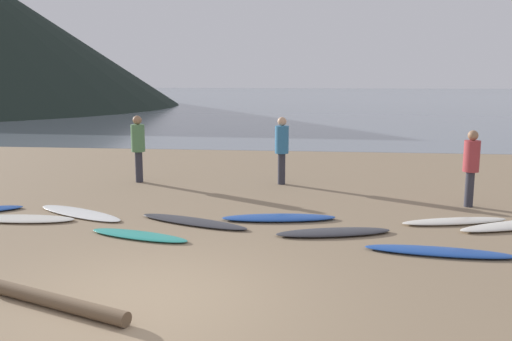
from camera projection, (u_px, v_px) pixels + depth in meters
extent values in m
cube|color=#8C7559|center=(245.00, 173.00, 16.76)|extent=(120.00, 120.00, 0.20)
cube|color=slate|center=(299.00, 98.00, 69.81)|extent=(140.00, 100.00, 0.01)
ellipsoid|color=silver|center=(22.00, 219.00, 10.86)|extent=(2.18, 0.69, 0.07)
ellipsoid|color=white|center=(80.00, 213.00, 11.32)|extent=(2.37, 1.59, 0.06)
ellipsoid|color=teal|center=(139.00, 235.00, 9.74)|extent=(2.04, 0.99, 0.07)
ellipsoid|color=#333338|center=(193.00, 221.00, 10.65)|extent=(2.43, 1.33, 0.08)
ellipsoid|color=#1E479E|center=(279.00, 218.00, 10.89)|extent=(2.35, 0.87, 0.10)
ellipsoid|color=#333338|center=(334.00, 232.00, 9.89)|extent=(2.21, 1.03, 0.09)
ellipsoid|color=#1E479E|center=(439.00, 252.00, 8.82)|extent=(2.41, 0.74, 0.09)
ellipsoid|color=silver|center=(455.00, 221.00, 10.66)|extent=(2.23, 1.01, 0.08)
cylinder|color=#2D2D38|center=(139.00, 167.00, 14.69)|extent=(0.20, 0.20, 0.84)
cylinder|color=#4C7A4C|center=(138.00, 138.00, 14.55)|extent=(0.37, 0.37, 0.73)
sphere|color=#936B4C|center=(137.00, 120.00, 14.47)|extent=(0.24, 0.24, 0.24)
cylinder|color=#2D2D38|center=(282.00, 169.00, 14.41)|extent=(0.20, 0.20, 0.83)
cylinder|color=teal|center=(282.00, 140.00, 14.28)|extent=(0.36, 0.36, 0.73)
sphere|color=tan|center=(282.00, 121.00, 14.20)|extent=(0.24, 0.24, 0.24)
cylinder|color=#2D2D38|center=(469.00, 189.00, 11.94)|extent=(0.19, 0.19, 0.79)
cylinder|color=#9E3338|center=(472.00, 156.00, 11.81)|extent=(0.34, 0.34, 0.69)
sphere|color=#936B4C|center=(473.00, 135.00, 11.74)|extent=(0.22, 0.22, 0.22)
cylinder|color=brown|center=(57.00, 302.00, 6.74)|extent=(2.13, 0.97, 0.19)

